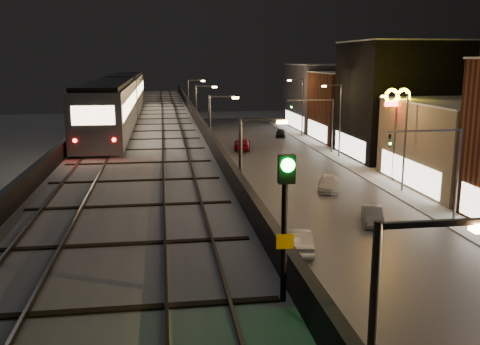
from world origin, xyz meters
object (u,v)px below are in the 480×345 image
car_mid_silver (223,175)px  car_onc_red (281,133)px  car_near_white (298,242)px  car_mid_dark (242,145)px  car_onc_white (328,184)px  car_onc_silver (372,216)px  rail_signal (286,199)px  subway_train (119,98)px

car_mid_silver → car_onc_red: (12.37, 29.24, -0.06)m
car_near_white → car_mid_dark: bearing=-84.8°
car_onc_white → car_onc_red: (3.19, 34.61, -0.03)m
car_mid_silver → car_mid_dark: 18.80m
car_mid_dark → car_onc_silver: car_mid_dark is taller
car_onc_red → car_onc_silver: bearing=-80.7°
rail_signal → car_onc_white: rail_signal is taller
car_near_white → car_onc_silver: bearing=-136.2°
car_mid_silver → car_mid_dark: (4.63, 18.22, 0.07)m
car_near_white → car_mid_silver: 20.85m
rail_signal → car_onc_white: bearing=70.7°
car_onc_white → car_onc_red: bearing=103.8°
car_onc_white → car_mid_dark: bearing=120.0°
subway_train → car_near_white: (12.05, -18.77, -7.78)m
car_near_white → car_mid_dark: car_mid_dark is taller
subway_train → car_onc_red: subway_train is taller
car_mid_silver → car_onc_silver: bearing=129.4°
car_onc_silver → car_onc_red: car_onc_silver is taller
car_mid_dark → car_onc_white: (4.54, -23.59, -0.10)m
rail_signal → car_onc_silver: bearing=63.5°
rail_signal → car_onc_red: rail_signal is taller
car_onc_silver → rail_signal: bearing=-100.4°
car_onc_white → car_onc_red: size_ratio=1.23×
car_mid_silver → car_onc_silver: size_ratio=1.26×
rail_signal → car_mid_dark: 60.28m
car_near_white → car_onc_red: size_ratio=1.20×
car_onc_silver → car_onc_red: (3.14, 45.09, -0.02)m
rail_signal → car_onc_silver: size_ratio=0.86×
car_onc_silver → car_onc_white: size_ratio=0.86×
car_mid_dark → car_onc_red: bearing=-116.0°
subway_train → rail_signal: 39.54m
subway_train → car_mid_dark: (14.32, 20.16, -7.75)m
rail_signal → car_onc_red: 72.41m
rail_signal → car_near_white: (5.65, 20.24, -8.30)m
rail_signal → car_mid_silver: size_ratio=0.68×
car_near_white → car_onc_white: bearing=-105.4°
subway_train → car_near_white: size_ratio=8.76×
subway_train → car_mid_silver: (9.69, 1.94, -7.82)m
subway_train → car_near_white: subway_train is taller
car_near_white → car_onc_white: (6.81, 15.35, -0.07)m
car_near_white → car_mid_silver: car_near_white is taller
subway_train → rail_signal: bearing=-80.7°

